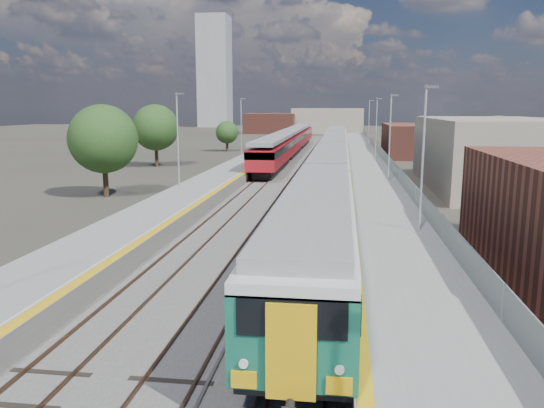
# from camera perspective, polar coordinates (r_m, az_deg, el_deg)

# --- Properties ---
(ground) EXTENTS (320.00, 320.00, 0.00)m
(ground) POSITION_cam_1_polar(r_m,az_deg,el_deg) (56.52, 5.00, 2.82)
(ground) COLOR #47443A
(ground) RESTS_ON ground
(ballast_bed) EXTENTS (10.50, 155.00, 0.06)m
(ballast_bed) POSITION_cam_1_polar(r_m,az_deg,el_deg) (59.13, 2.93, 3.21)
(ballast_bed) COLOR #565451
(ballast_bed) RESTS_ON ground
(tracks) EXTENTS (8.96, 160.00, 0.17)m
(tracks) POSITION_cam_1_polar(r_m,az_deg,el_deg) (60.73, 3.63, 3.46)
(tracks) COLOR #4C3323
(tracks) RESTS_ON ground
(platform_right) EXTENTS (4.70, 155.00, 8.52)m
(platform_right) POSITION_cam_1_polar(r_m,az_deg,el_deg) (58.93, 10.27, 3.52)
(platform_right) COLOR slate
(platform_right) RESTS_ON ground
(platform_left) EXTENTS (4.30, 155.00, 8.52)m
(platform_left) POSITION_cam_1_polar(r_m,az_deg,el_deg) (59.99, -3.56, 3.77)
(platform_left) COLOR slate
(platform_left) RESTS_ON ground
(buildings) EXTENTS (72.00, 185.50, 40.00)m
(buildings) POSITION_cam_1_polar(r_m,az_deg,el_deg) (146.07, -0.52, 11.70)
(buildings) COLOR brown
(buildings) RESTS_ON ground
(green_train) EXTENTS (3.05, 84.87, 3.36)m
(green_train) POSITION_cam_1_polar(r_m,az_deg,el_deg) (53.47, 6.51, 4.91)
(green_train) COLOR black
(green_train) RESTS_ON ground
(red_train) EXTENTS (3.04, 61.66, 3.84)m
(red_train) POSITION_cam_1_polar(r_m,az_deg,el_deg) (82.06, 2.00, 6.80)
(red_train) COLOR black
(red_train) RESTS_ON ground
(tree_a) EXTENTS (5.65, 5.65, 7.66)m
(tree_a) POSITION_cam_1_polar(r_m,az_deg,el_deg) (46.05, -17.69, 6.67)
(tree_a) COLOR #382619
(tree_a) RESTS_ON ground
(tree_b) EXTENTS (5.73, 5.73, 7.76)m
(tree_b) POSITION_cam_1_polar(r_m,az_deg,el_deg) (68.09, -12.43, 8.03)
(tree_b) COLOR #382619
(tree_b) RESTS_ON ground
(tree_c) EXTENTS (3.75, 3.75, 5.08)m
(tree_c) POSITION_cam_1_polar(r_m,az_deg,el_deg) (90.10, -4.88, 7.68)
(tree_c) COLOR #382619
(tree_c) RESTS_ON ground
(tree_d) EXTENTS (4.78, 4.78, 6.47)m
(tree_d) POSITION_cam_1_polar(r_m,az_deg,el_deg) (67.70, 23.09, 6.74)
(tree_d) COLOR #382619
(tree_d) RESTS_ON ground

